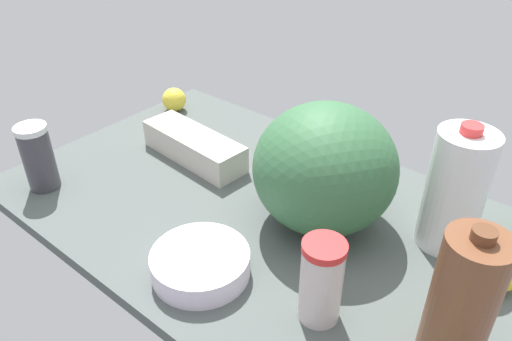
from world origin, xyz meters
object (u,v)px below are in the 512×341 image
object	(u,v)px
shaker_bottle	(38,157)
lemon_near_front	(501,276)
milk_jug	(455,190)
egg_carton	(194,146)
lime_beside_bowl	(337,158)
mixing_bowl	(200,264)
chocolate_milk_jug	(462,302)
watermelon	(325,168)
lemon_by_jug	(174,100)
tumbler_cup	(321,281)

from	to	relation	value
shaker_bottle	lemon_near_front	world-z (taller)	shaker_bottle
milk_jug	lemon_near_front	xyz separation A→B (cm)	(13.47, -6.33, -10.18)
egg_carton	lime_beside_bowl	world-z (taller)	egg_carton
milk_jug	mixing_bowl	xyz separation A→B (cm)	(-32.96, -39.84, -10.71)
egg_carton	shaker_bottle	size ratio (longest dim) A/B	1.86
egg_carton	chocolate_milk_jug	distance (cm)	79.22
milk_jug	chocolate_milk_jug	size ratio (longest dim) A/B	1.05
watermelon	lemon_by_jug	xyz separation A→B (cm)	(-66.92, 17.34, -10.27)
lemon_near_front	lime_beside_bowl	xyz separation A→B (cm)	(-46.67, 16.75, -0.23)
mixing_bowl	milk_jug	bearing A→B (deg)	50.40
egg_carton	watermelon	distance (cm)	42.36
egg_carton	lime_beside_bowl	xyz separation A→B (cm)	(31.88, 20.47, -0.90)
lemon_by_jug	watermelon	bearing A→B (deg)	-14.52
tumbler_cup	chocolate_milk_jug	bearing A→B (deg)	17.32
chocolate_milk_jug	egg_carton	bearing A→B (deg)	167.41
tumbler_cup	watermelon	bearing A→B (deg)	122.71
mixing_bowl	shaker_bottle	size ratio (longest dim) A/B	1.16
tumbler_cup	milk_jug	bearing A→B (deg)	74.61
shaker_bottle	milk_jug	bearing A→B (deg)	27.15
shaker_bottle	lemon_by_jug	size ratio (longest dim) A/B	2.26
chocolate_milk_jug	watermelon	bearing A→B (deg)	155.44
egg_carton	tumbler_cup	bearing A→B (deg)	-18.60
milk_jug	mixing_bowl	size ratio (longest dim) A/B	1.43
chocolate_milk_jug	lime_beside_bowl	distance (cm)	59.43
lemon_near_front	shaker_bottle	bearing A→B (deg)	-159.34
milk_jug	tumbler_cup	bearing A→B (deg)	-105.39
chocolate_milk_jug	shaker_bottle	xyz separation A→B (cm)	(-95.80, -15.89, -4.14)
lime_beside_bowl	tumbler_cup	bearing A→B (deg)	-61.59
egg_carton	lemon_by_jug	distance (cm)	30.66
tumbler_cup	egg_carton	bearing A→B (deg)	156.96
egg_carton	lime_beside_bowl	size ratio (longest dim) A/B	5.57
watermelon	chocolate_milk_jug	distance (cm)	39.32
shaker_bottle	lemon_near_front	bearing A→B (deg)	20.66
watermelon	shaker_bottle	bearing A→B (deg)	-151.78
shaker_bottle	lemon_by_jug	xyz separation A→B (cm)	(-6.86, 49.57, -4.71)
mixing_bowl	lime_beside_bowl	bearing A→B (deg)	90.28
tumbler_cup	egg_carton	xyz separation A→B (cm)	(-55.79, 23.72, -4.71)
mixing_bowl	lime_beside_bowl	xyz separation A→B (cm)	(-0.25, 50.26, 0.30)
tumbler_cup	watermelon	distance (cm)	27.77
chocolate_milk_jug	lemon_near_front	bearing A→B (deg)	85.27
lemon_near_front	lime_beside_bowl	bearing A→B (deg)	160.26
egg_carton	shaker_bottle	xyz separation A→B (cm)	(-18.98, -33.06, 4.73)
lemon_near_front	lemon_by_jug	bearing A→B (deg)	173.01
chocolate_milk_jug	lemon_near_front	xyz separation A→B (cm)	(1.73, 20.88, -9.54)
watermelon	lime_beside_bowl	distance (cm)	25.76
milk_jug	lime_beside_bowl	world-z (taller)	milk_jug
chocolate_milk_jug	shaker_bottle	distance (cm)	97.20
chocolate_milk_jug	shaker_bottle	size ratio (longest dim) A/B	1.59
milk_jug	lemon_near_front	distance (cm)	18.03
lime_beside_bowl	lemon_near_front	bearing A→B (deg)	-19.74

